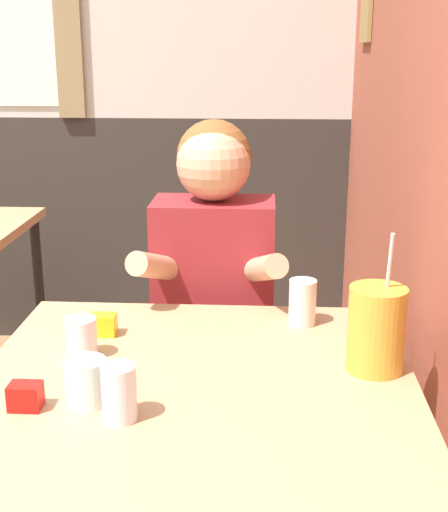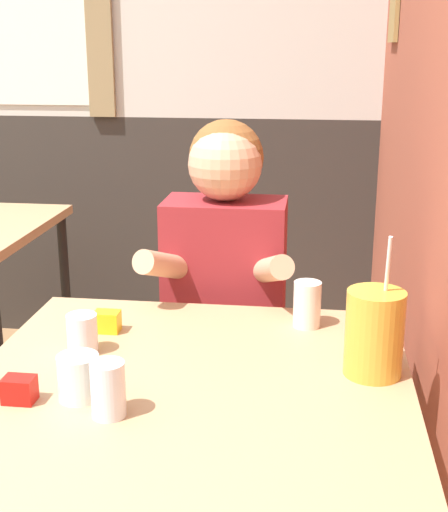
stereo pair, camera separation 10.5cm
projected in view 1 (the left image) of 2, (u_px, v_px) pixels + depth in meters
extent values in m
cube|color=#9E4C38|center=(416.00, 73.00, 1.98)|extent=(0.06, 4.44, 2.70)
cube|color=olive|center=(366.00, 10.00, 2.72)|extent=(0.02, 0.23, 0.23)
cube|color=#332D28|center=(74.00, 231.00, 3.49)|extent=(5.63, 0.06, 1.10)
cube|color=#937F56|center=(67.00, 15.00, 3.15)|extent=(0.12, 0.02, 0.89)
cube|color=tan|center=(194.00, 391.00, 1.44)|extent=(0.91, 0.90, 0.04)
cylinder|color=black|center=(62.00, 444.00, 1.97)|extent=(0.04, 0.04, 0.74)
cylinder|color=black|center=(363.00, 453.00, 1.92)|extent=(0.04, 0.04, 0.74)
cylinder|color=black|center=(40.00, 301.00, 3.06)|extent=(0.04, 0.04, 0.74)
cube|color=maroon|center=(215.00, 448.00, 2.19)|extent=(0.31, 0.20, 0.47)
cube|color=maroon|center=(214.00, 292.00, 2.04)|extent=(0.34, 0.20, 0.54)
sphere|color=brown|center=(214.00, 157.00, 1.96)|extent=(0.21, 0.21, 0.21)
sphere|color=tan|center=(213.00, 164.00, 1.94)|extent=(0.20, 0.20, 0.20)
cylinder|color=tan|center=(159.00, 267.00, 1.88)|extent=(0.14, 0.27, 0.15)
cylinder|color=tan|center=(261.00, 269.00, 1.87)|extent=(0.14, 0.27, 0.15)
cylinder|color=gold|center=(376.00, 329.00, 1.47)|extent=(0.12, 0.12, 0.18)
cylinder|color=white|center=(390.00, 265.00, 1.43)|extent=(0.01, 0.04, 0.14)
cylinder|color=silver|center=(82.00, 338.00, 1.55)|extent=(0.07, 0.07, 0.09)
cylinder|color=silver|center=(86.00, 382.00, 1.34)|extent=(0.08, 0.08, 0.09)
cylinder|color=silver|center=(303.00, 302.00, 1.72)|extent=(0.07, 0.07, 0.11)
cylinder|color=silver|center=(119.00, 393.00, 1.28)|extent=(0.06, 0.06, 0.11)
cube|color=#B7140F|center=(25.00, 396.00, 1.33)|extent=(0.06, 0.04, 0.05)
cube|color=yellow|center=(103.00, 325.00, 1.67)|extent=(0.06, 0.04, 0.05)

